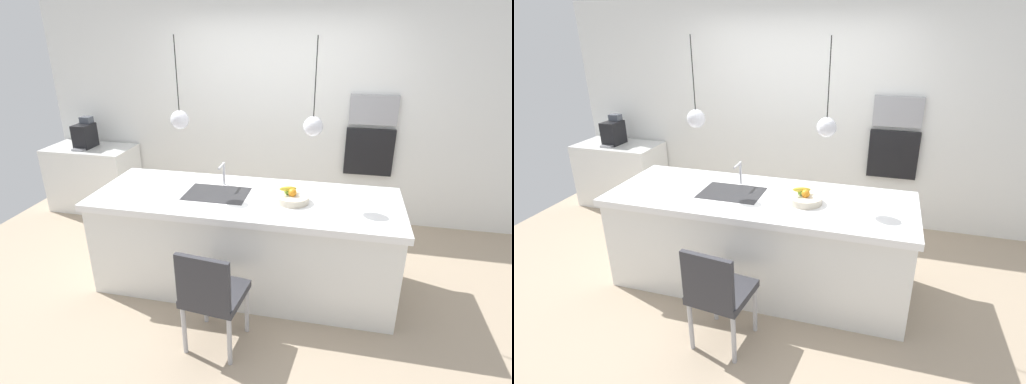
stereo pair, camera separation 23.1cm
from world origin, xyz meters
The scene contains 13 objects.
floor centered at (0.00, 0.00, 0.00)m, with size 6.60×6.60×0.00m, color tan.
back_wall centered at (0.00, 1.65, 1.30)m, with size 6.00×0.10×2.60m, color white.
kitchen_island centered at (0.00, 0.00, 0.45)m, with size 2.73×0.99×0.90m.
sink_basin centered at (-0.26, 0.00, 0.90)m, with size 0.56×0.40×0.02m, color #2D2D30.
faucet centered at (-0.26, 0.21, 1.05)m, with size 0.02×0.17×0.22m.
fruit_bowl centered at (0.42, -0.03, 0.95)m, with size 0.28×0.28×0.15m.
side_counter centered at (-2.40, 1.28, 0.42)m, with size 1.10×0.60×0.84m, color white.
coffee_machine centered at (-2.44, 1.28, 1.00)m, with size 0.20×0.35×0.38m.
microwave centered at (1.13, 1.58, 1.42)m, with size 0.54×0.08×0.34m, color #9E9EA3.
oven centered at (1.13, 1.58, 0.92)m, with size 0.56×0.08×0.56m, color black.
chair_near centered at (-0.04, -0.89, 0.50)m, with size 0.47×0.47×0.87m.
pendant_light_left centered at (-0.57, 0.00, 1.57)m, with size 0.16×0.16×0.76m.
pendant_light_right centered at (0.57, 0.00, 1.57)m, with size 0.16×0.16×0.76m.
Camera 1 is at (0.79, -3.17, 2.30)m, focal length 28.06 mm.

